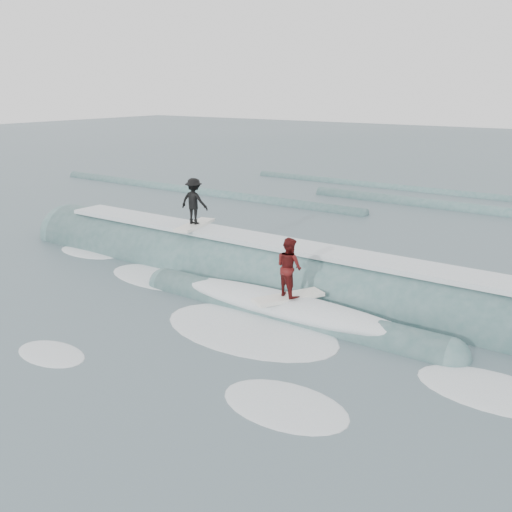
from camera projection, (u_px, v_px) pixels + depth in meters
The scene contains 6 objects.
ground at pixel (207, 314), 15.72m from camera, with size 160.00×160.00×0.00m, color #3C5157.
breaking_wave at pixel (275, 283), 18.09m from camera, with size 22.87×4.07×2.59m.
surfer_black at pixel (194, 204), 19.56m from camera, with size 1.09×2.07×1.68m.
surfer_red at pixel (289, 271), 15.21m from camera, with size 1.42×2.02×1.72m.
whitewater at pixel (217, 319), 15.42m from camera, with size 17.61×7.69×0.10m.
far_swells at pixel (376, 201), 31.06m from camera, with size 39.21×8.65×0.80m.
Camera 1 is at (9.48, -11.18, 6.05)m, focal length 40.00 mm.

